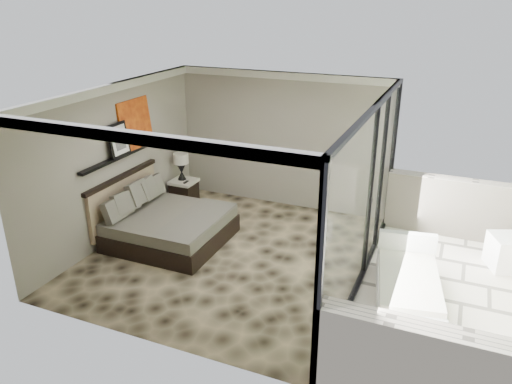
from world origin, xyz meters
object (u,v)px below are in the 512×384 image
at_px(table_lamp, 181,163).
at_px(ottoman, 508,252).
at_px(nightstand, 184,192).
at_px(bed, 165,224).
at_px(lounger, 408,285).

distance_m(table_lamp, ottoman, 6.38).
xyz_separation_m(nightstand, ottoman, (6.29, -0.29, 0.02)).
relative_size(table_lamp, ottoman, 1.04).
relative_size(bed, lounger, 1.04).
height_order(bed, nightstand, bed).
distance_m(bed, nightstand, 1.76).
distance_m(bed, table_lamp, 1.89).
bearing_deg(table_lamp, bed, -69.07).
xyz_separation_m(nightstand, lounger, (4.91, -1.85, -0.04)).
relative_size(nightstand, lounger, 0.27).
height_order(bed, lounger, bed).
relative_size(bed, nightstand, 3.85).
bearing_deg(ottoman, lounger, -131.63).
xyz_separation_m(nightstand, table_lamp, (-0.05, 0.03, 0.63)).
bearing_deg(table_lamp, lounger, -20.77).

